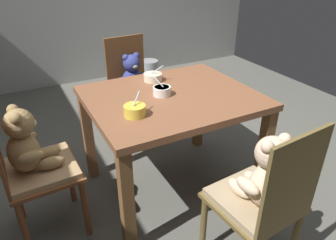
{
  "coord_description": "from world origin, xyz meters",
  "views": [
    {
      "loc": [
        -0.89,
        -1.64,
        1.57
      ],
      "look_at": [
        0.0,
        0.05,
        0.55
      ],
      "focal_mm": 33.23,
      "sensor_mm": 36.0,
      "label": 1
    }
  ],
  "objects_px": {
    "dining_table": "(171,110)",
    "teddy_chair_near_left": "(30,157)",
    "porridge_bowl_yellow_near_left": "(135,110)",
    "metal_pail": "(149,70)",
    "teddy_chair_near_front": "(264,188)",
    "porridge_bowl_cream_far_center": "(153,77)",
    "teddy_chair_far_center": "(133,82)",
    "porridge_bowl_white_center": "(162,91)"
  },
  "relations": [
    {
      "from": "teddy_chair_near_left",
      "to": "teddy_chair_near_front",
      "type": "distance_m",
      "value": 1.27
    },
    {
      "from": "dining_table",
      "to": "metal_pail",
      "type": "xyz_separation_m",
      "value": [
        0.81,
        2.15,
        -0.51
      ]
    },
    {
      "from": "teddy_chair_far_center",
      "to": "teddy_chair_near_left",
      "type": "xyz_separation_m",
      "value": [
        -0.96,
        -0.83,
        0.01
      ]
    },
    {
      "from": "porridge_bowl_cream_far_center",
      "to": "metal_pail",
      "type": "distance_m",
      "value": 2.13
    },
    {
      "from": "dining_table",
      "to": "porridge_bowl_cream_far_center",
      "type": "distance_m",
      "value": 0.32
    },
    {
      "from": "teddy_chair_near_front",
      "to": "porridge_bowl_yellow_near_left",
      "type": "height_order",
      "value": "teddy_chair_near_front"
    },
    {
      "from": "dining_table",
      "to": "porridge_bowl_white_center",
      "type": "distance_m",
      "value": 0.16
    },
    {
      "from": "teddy_chair_far_center",
      "to": "porridge_bowl_yellow_near_left",
      "type": "distance_m",
      "value": 1.09
    },
    {
      "from": "teddy_chair_near_front",
      "to": "porridge_bowl_cream_far_center",
      "type": "distance_m",
      "value": 1.13
    },
    {
      "from": "porridge_bowl_cream_far_center",
      "to": "porridge_bowl_yellow_near_left",
      "type": "relative_size",
      "value": 1.06
    },
    {
      "from": "porridge_bowl_cream_far_center",
      "to": "porridge_bowl_yellow_near_left",
      "type": "height_order",
      "value": "porridge_bowl_yellow_near_left"
    },
    {
      "from": "dining_table",
      "to": "porridge_bowl_white_center",
      "type": "bearing_deg",
      "value": 155.98
    },
    {
      "from": "porridge_bowl_white_center",
      "to": "porridge_bowl_yellow_near_left",
      "type": "distance_m",
      "value": 0.33
    },
    {
      "from": "dining_table",
      "to": "porridge_bowl_cream_far_center",
      "type": "bearing_deg",
      "value": 89.15
    },
    {
      "from": "dining_table",
      "to": "porridge_bowl_cream_far_center",
      "type": "relative_size",
      "value": 8.08
    },
    {
      "from": "porridge_bowl_yellow_near_left",
      "to": "porridge_bowl_cream_far_center",
      "type": "bearing_deg",
      "value": 53.79
    },
    {
      "from": "dining_table",
      "to": "porridge_bowl_yellow_near_left",
      "type": "xyz_separation_m",
      "value": [
        -0.32,
        -0.16,
        0.15
      ]
    },
    {
      "from": "teddy_chair_far_center",
      "to": "porridge_bowl_white_center",
      "type": "relative_size",
      "value": 7.72
    },
    {
      "from": "dining_table",
      "to": "metal_pail",
      "type": "bearing_deg",
      "value": 69.45
    },
    {
      "from": "teddy_chair_far_center",
      "to": "metal_pail",
      "type": "height_order",
      "value": "teddy_chair_far_center"
    },
    {
      "from": "teddy_chair_far_center",
      "to": "metal_pail",
      "type": "bearing_deg",
      "value": 145.62
    },
    {
      "from": "porridge_bowl_yellow_near_left",
      "to": "teddy_chair_far_center",
      "type": "bearing_deg",
      "value": 69.31
    },
    {
      "from": "dining_table",
      "to": "teddy_chair_near_left",
      "type": "height_order",
      "value": "teddy_chair_near_left"
    },
    {
      "from": "teddy_chair_near_front",
      "to": "porridge_bowl_yellow_near_left",
      "type": "relative_size",
      "value": 7.46
    },
    {
      "from": "dining_table",
      "to": "metal_pail",
      "type": "distance_m",
      "value": 2.35
    },
    {
      "from": "teddy_chair_near_left",
      "to": "metal_pail",
      "type": "height_order",
      "value": "teddy_chair_near_left"
    },
    {
      "from": "teddy_chair_far_center",
      "to": "teddy_chair_near_front",
      "type": "distance_m",
      "value": 1.65
    },
    {
      "from": "dining_table",
      "to": "teddy_chair_near_front",
      "type": "height_order",
      "value": "teddy_chair_near_front"
    },
    {
      "from": "dining_table",
      "to": "teddy_chair_near_left",
      "type": "relative_size",
      "value": 1.21
    },
    {
      "from": "dining_table",
      "to": "teddy_chair_far_center",
      "type": "bearing_deg",
      "value": 86.47
    },
    {
      "from": "porridge_bowl_cream_far_center",
      "to": "metal_pail",
      "type": "bearing_deg",
      "value": 66.74
    },
    {
      "from": "dining_table",
      "to": "teddy_chair_near_left",
      "type": "distance_m",
      "value": 0.91
    },
    {
      "from": "dining_table",
      "to": "porridge_bowl_yellow_near_left",
      "type": "relative_size",
      "value": 8.57
    },
    {
      "from": "teddy_chair_far_center",
      "to": "porridge_bowl_white_center",
      "type": "height_order",
      "value": "teddy_chair_far_center"
    },
    {
      "from": "teddy_chair_far_center",
      "to": "teddy_chair_near_left",
      "type": "height_order",
      "value": "teddy_chair_far_center"
    },
    {
      "from": "metal_pail",
      "to": "teddy_chair_near_left",
      "type": "bearing_deg",
      "value": -128.48
    },
    {
      "from": "teddy_chair_far_center",
      "to": "metal_pail",
      "type": "xyz_separation_m",
      "value": [
        0.75,
        1.32,
        -0.42
      ]
    },
    {
      "from": "dining_table",
      "to": "porridge_bowl_cream_far_center",
      "type": "xyz_separation_m",
      "value": [
        0.0,
        0.28,
        0.14
      ]
    },
    {
      "from": "teddy_chair_near_front",
      "to": "teddy_chair_near_left",
      "type": "bearing_deg",
      "value": 45.34
    },
    {
      "from": "porridge_bowl_yellow_near_left",
      "to": "teddy_chair_near_left",
      "type": "bearing_deg",
      "value": 164.59
    },
    {
      "from": "porridge_bowl_yellow_near_left",
      "to": "metal_pail",
      "type": "bearing_deg",
      "value": 63.97
    },
    {
      "from": "dining_table",
      "to": "metal_pail",
      "type": "relative_size",
      "value": 4.04
    }
  ]
}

